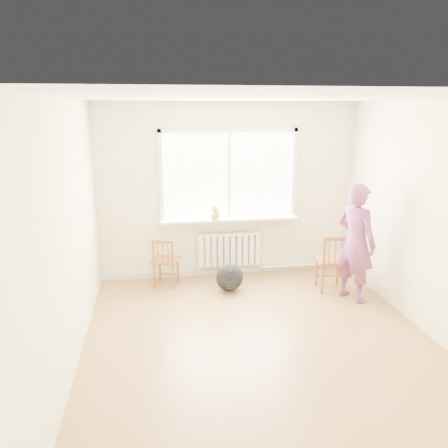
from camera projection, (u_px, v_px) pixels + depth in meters
name	position (u px, v px, depth m)	size (l,w,h in m)	color
floor	(262.00, 344.00, 4.96)	(4.50, 4.50, 0.00)	olive
ceiling	(268.00, 97.00, 4.26)	(4.50, 4.50, 0.00)	white
back_wall	(228.00, 191.00, 6.75)	(4.00, 0.01, 2.70)	beige
window	(229.00, 171.00, 6.65)	(2.12, 0.05, 1.42)	white
windowsill	(230.00, 219.00, 6.76)	(2.15, 0.22, 0.04)	white
radiator	(229.00, 249.00, 6.90)	(1.00, 0.12, 0.55)	white
heating_pipe	(303.00, 265.00, 7.22)	(0.04, 0.04, 1.40)	silver
baseboard	(228.00, 271.00, 7.08)	(4.00, 0.03, 0.08)	beige
chair_left	(165.00, 262.00, 6.48)	(0.47, 0.46, 0.76)	#9B5F2D
chair_right	(332.00, 263.00, 6.31)	(0.46, 0.44, 0.86)	#9B5F2D
person	(356.00, 243.00, 5.95)	(0.60, 0.39, 1.64)	#C9434F
cat	(215.00, 213.00, 6.60)	(0.24, 0.42, 0.28)	beige
backpack	(229.00, 278.00, 6.37)	(0.40, 0.30, 0.40)	black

